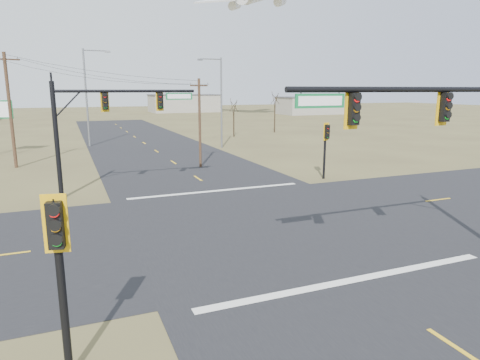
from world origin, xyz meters
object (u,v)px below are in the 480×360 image
(mast_arm_near, at_px, (450,128))
(utility_pole_far, at_px, (10,109))
(bare_tree_d, at_px, (275,98))
(pedestal_signal_ne, at_px, (326,138))
(utility_pole_near, at_px, (200,121))
(streetlight_a, at_px, (220,98))
(pedestal_signal_sw, at_px, (58,248))
(streetlight_c, at_px, (88,92))
(bare_tree_c, at_px, (234,105))
(mast_arm_far, at_px, (105,114))

(mast_arm_near, distance_m, utility_pole_far, 34.88)
(bare_tree_d, bearing_deg, pedestal_signal_ne, -110.65)
(utility_pole_near, xyz_separation_m, streetlight_a, (5.92, 11.51, 1.73))
(pedestal_signal_ne, bearing_deg, pedestal_signal_sw, -151.71)
(streetlight_a, height_order, streetlight_c, streetlight_c)
(bare_tree_d, bearing_deg, utility_pole_far, -150.92)
(pedestal_signal_ne, xyz_separation_m, bare_tree_d, (12.90, 34.22, 2.24))
(bare_tree_c, bearing_deg, streetlight_c, -170.18)
(streetlight_a, relative_size, bare_tree_c, 1.78)
(pedestal_signal_ne, bearing_deg, bare_tree_c, 66.61)
(pedestal_signal_sw, height_order, utility_pole_far, utility_pole_far)
(mast_arm_near, bearing_deg, bare_tree_c, 76.06)
(mast_arm_far, xyz_separation_m, pedestal_signal_ne, (15.86, -1.19, -2.06))
(mast_arm_near, relative_size, utility_pole_far, 1.08)
(pedestal_signal_ne, bearing_deg, streetlight_c, 104.32)
(pedestal_signal_sw, height_order, bare_tree_d, bare_tree_d)
(utility_pole_far, relative_size, streetlight_a, 0.96)
(streetlight_c, bearing_deg, streetlight_a, -16.53)
(utility_pole_far, bearing_deg, streetlight_a, 14.63)
(utility_pole_near, relative_size, streetlight_c, 0.67)
(bare_tree_d, bearing_deg, streetlight_a, -135.30)
(mast_arm_near, height_order, bare_tree_c, mast_arm_near)
(mast_arm_near, bearing_deg, streetlight_c, 101.21)
(utility_pole_far, bearing_deg, streetlight_c, 60.84)
(utility_pole_far, xyz_separation_m, streetlight_a, (21.07, 5.50, 0.69))
(utility_pole_near, bearing_deg, streetlight_a, 62.78)
(utility_pole_near, distance_m, bare_tree_c, 25.21)
(mast_arm_far, xyz_separation_m, bare_tree_d, (28.75, 33.03, 0.19))
(utility_pole_near, distance_m, bare_tree_d, 32.75)
(streetlight_a, bearing_deg, utility_pole_near, -125.80)
(mast_arm_far, distance_m, streetlight_c, 26.15)
(pedestal_signal_ne, height_order, streetlight_a, streetlight_a)
(utility_pole_far, distance_m, bare_tree_d, 40.52)
(pedestal_signal_sw, relative_size, streetlight_c, 0.40)
(mast_arm_near, distance_m, streetlight_c, 44.21)
(mast_arm_near, xyz_separation_m, utility_pole_far, (-17.48, 30.18, -0.25))
(streetlight_c, bearing_deg, bare_tree_c, 20.90)
(mast_arm_near, height_order, pedestal_signal_sw, mast_arm_near)
(mast_arm_far, distance_m, bare_tree_d, 43.79)
(mast_arm_near, xyz_separation_m, streetlight_c, (-10.35, 42.96, 1.07))
(bare_tree_c, bearing_deg, utility_pole_near, -118.09)
(utility_pole_near, bearing_deg, pedestal_signal_sw, -113.30)
(pedestal_signal_sw, bearing_deg, utility_pole_far, 109.47)
(utility_pole_far, bearing_deg, pedestal_signal_ne, -32.82)
(mast_arm_far, relative_size, pedestal_signal_ne, 2.06)
(mast_arm_far, distance_m, pedestal_signal_ne, 16.03)
(mast_arm_near, height_order, bare_tree_d, mast_arm_near)
(streetlight_a, relative_size, streetlight_c, 0.90)
(bare_tree_c, distance_m, bare_tree_d, 9.12)
(mast_arm_far, bearing_deg, utility_pole_near, 22.13)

